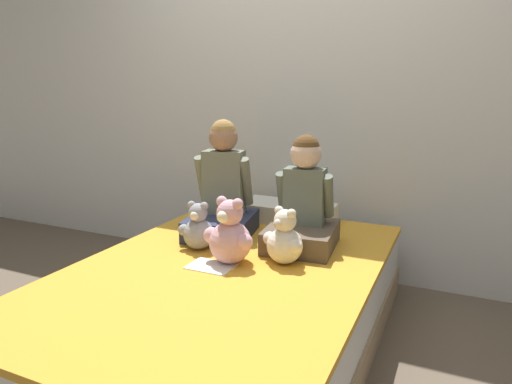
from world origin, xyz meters
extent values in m
plane|color=brown|center=(0.00, 0.00, 0.00)|extent=(14.00, 14.00, 0.00)
cube|color=silver|center=(0.00, 1.12, 1.25)|extent=(8.00, 0.06, 2.50)
cube|color=#997F60|center=(0.00, 0.00, 0.08)|extent=(1.33, 1.95, 0.16)
cube|color=silver|center=(0.00, 0.00, 0.27)|extent=(1.30, 1.91, 0.22)
cube|color=gold|center=(0.00, 0.00, 0.40)|extent=(1.32, 1.93, 0.03)
cube|color=#282D47|center=(-0.23, 0.39, 0.47)|extent=(0.41, 0.46, 0.12)
cube|color=slate|center=(-0.25, 0.45, 0.70)|extent=(0.24, 0.16, 0.35)
sphere|color=#9E7051|center=(-0.25, 0.45, 0.95)|extent=(0.16, 0.16, 0.16)
sphere|color=#A37A42|center=(-0.25, 0.45, 0.98)|extent=(0.14, 0.14, 0.14)
cylinder|color=slate|center=(-0.37, 0.43, 0.71)|extent=(0.08, 0.16, 0.28)
cylinder|color=slate|center=(-0.12, 0.48, 0.71)|extent=(0.08, 0.16, 0.28)
cube|color=brown|center=(0.23, 0.39, 0.47)|extent=(0.37, 0.43, 0.11)
cube|color=#5B6656|center=(0.23, 0.45, 0.67)|extent=(0.22, 0.15, 0.29)
sphere|color=beige|center=(0.23, 0.45, 0.89)|extent=(0.16, 0.16, 0.16)
sphere|color=brown|center=(0.23, 0.45, 0.92)|extent=(0.14, 0.14, 0.14)
cylinder|color=#5B6656|center=(0.11, 0.44, 0.68)|extent=(0.07, 0.14, 0.24)
cylinder|color=#5B6656|center=(0.35, 0.47, 0.68)|extent=(0.07, 0.14, 0.24)
sphere|color=#939399|center=(-0.23, 0.15, 0.49)|extent=(0.16, 0.16, 0.16)
sphere|color=#939399|center=(-0.23, 0.15, 0.60)|extent=(0.10, 0.10, 0.10)
sphere|color=beige|center=(-0.23, 0.11, 0.60)|extent=(0.04, 0.04, 0.04)
sphere|color=#939399|center=(-0.27, 0.15, 0.64)|extent=(0.04, 0.04, 0.04)
sphere|color=#939399|center=(-0.20, 0.16, 0.64)|extent=(0.04, 0.04, 0.04)
sphere|color=#939399|center=(-0.31, 0.13, 0.51)|extent=(0.06, 0.06, 0.06)
sphere|color=#939399|center=(-0.16, 0.15, 0.51)|extent=(0.06, 0.06, 0.06)
sphere|color=silver|center=(0.23, 0.15, 0.50)|extent=(0.17, 0.17, 0.17)
sphere|color=silver|center=(0.23, 0.15, 0.62)|extent=(0.11, 0.11, 0.11)
sphere|color=beige|center=(0.22, 0.11, 0.61)|extent=(0.05, 0.05, 0.05)
sphere|color=silver|center=(0.20, 0.17, 0.66)|extent=(0.04, 0.04, 0.04)
sphere|color=silver|center=(0.27, 0.14, 0.66)|extent=(0.04, 0.04, 0.04)
sphere|color=silver|center=(0.15, 0.17, 0.52)|extent=(0.06, 0.06, 0.06)
sphere|color=silver|center=(0.30, 0.11, 0.52)|extent=(0.06, 0.06, 0.06)
sphere|color=#DBA3B2|center=(0.00, 0.05, 0.51)|extent=(0.20, 0.20, 0.20)
sphere|color=#DBA3B2|center=(0.00, 0.05, 0.66)|extent=(0.12, 0.12, 0.12)
sphere|color=white|center=(-0.01, 0.00, 0.65)|extent=(0.06, 0.06, 0.06)
sphere|color=#DBA3B2|center=(-0.04, 0.06, 0.70)|extent=(0.05, 0.05, 0.05)
sphere|color=#DBA3B2|center=(0.04, 0.05, 0.70)|extent=(0.05, 0.05, 0.05)
sphere|color=#DBA3B2|center=(-0.10, 0.05, 0.54)|extent=(0.08, 0.08, 0.08)
sphere|color=#DBA3B2|center=(0.09, 0.02, 0.54)|extent=(0.08, 0.08, 0.08)
cube|color=silver|center=(0.00, 0.81, 0.47)|extent=(0.57, 0.27, 0.11)
cube|color=white|center=(-0.06, -0.03, 0.41)|extent=(0.21, 0.15, 0.00)
camera|label=1|loc=(0.95, -1.73, 1.22)|focal=32.00mm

